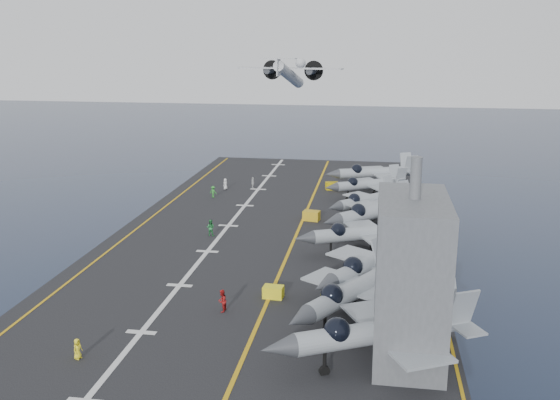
# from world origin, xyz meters

# --- Properties ---
(ground) EXTENTS (500.00, 500.00, 0.00)m
(ground) POSITION_xyz_m (0.00, 0.00, 0.00)
(ground) COLOR #142135
(ground) RESTS_ON ground
(hull) EXTENTS (36.00, 90.00, 10.00)m
(hull) POSITION_xyz_m (0.00, 0.00, 5.00)
(hull) COLOR #56595E
(hull) RESTS_ON ground
(flight_deck) EXTENTS (38.00, 92.00, 0.40)m
(flight_deck) POSITION_xyz_m (0.00, 0.00, 10.20)
(flight_deck) COLOR black
(flight_deck) RESTS_ON hull
(foul_line) EXTENTS (0.35, 90.00, 0.02)m
(foul_line) POSITION_xyz_m (3.00, 0.00, 10.42)
(foul_line) COLOR gold
(foul_line) RESTS_ON flight_deck
(landing_centerline) EXTENTS (0.50, 90.00, 0.02)m
(landing_centerline) POSITION_xyz_m (-6.00, 0.00, 10.42)
(landing_centerline) COLOR silver
(landing_centerline) RESTS_ON flight_deck
(deck_edge_port) EXTENTS (0.25, 90.00, 0.02)m
(deck_edge_port) POSITION_xyz_m (-17.00, 0.00, 10.42)
(deck_edge_port) COLOR gold
(deck_edge_port) RESTS_ON flight_deck
(deck_edge_stbd) EXTENTS (0.25, 90.00, 0.02)m
(deck_edge_stbd) POSITION_xyz_m (18.50, 0.00, 10.42)
(deck_edge_stbd) COLOR gold
(deck_edge_stbd) RESTS_ON flight_deck
(island_superstructure) EXTENTS (5.00, 10.00, 15.00)m
(island_superstructure) POSITION_xyz_m (15.00, -30.00, 17.90)
(island_superstructure) COLOR #56595E
(island_superstructure) RESTS_ON flight_deck
(fighter_jet_0) EXTENTS (19.18, 16.87, 5.58)m
(fighter_jet_0) POSITION_xyz_m (13.13, -32.13, 13.19)
(fighter_jet_0) COLOR gray
(fighter_jet_0) RESTS_ON flight_deck
(fighter_jet_1) EXTENTS (17.04, 18.79, 5.43)m
(fighter_jet_1) POSITION_xyz_m (10.92, -24.43, 13.12)
(fighter_jet_1) COLOR gray
(fighter_jet_1) RESTS_ON flight_deck
(fighter_jet_2) EXTENTS (17.07, 18.51, 5.35)m
(fighter_jet_2) POSITION_xyz_m (12.39, -17.65, 13.07)
(fighter_jet_2) COLOR gray
(fighter_jet_2) RESTS_ON flight_deck
(fighter_jet_3) EXTENTS (17.02, 14.65, 4.98)m
(fighter_jet_3) POSITION_xyz_m (11.33, -7.78, 12.89)
(fighter_jet_3) COLOR #A0AAB1
(fighter_jet_3) RESTS_ON flight_deck
(fighter_jet_4) EXTENTS (18.17, 18.11, 5.34)m
(fighter_jet_4) POSITION_xyz_m (12.75, 0.80, 13.07)
(fighter_jet_4) COLOR #8E959C
(fighter_jet_4) RESTS_ON flight_deck
(fighter_jet_5) EXTENTS (15.37, 15.63, 4.57)m
(fighter_jet_5) POSITION_xyz_m (11.53, 7.90, 12.69)
(fighter_jet_5) COLOR #8F98A0
(fighter_jet_5) RESTS_ON flight_deck
(fighter_jet_6) EXTENTS (15.55, 13.92, 4.50)m
(fighter_jet_6) POSITION_xyz_m (11.44, 17.27, 12.65)
(fighter_jet_6) COLOR #9AA2AC
(fighter_jet_6) RESTS_ON flight_deck
(fighter_jet_7) EXTENTS (17.34, 14.40, 5.15)m
(fighter_jet_7) POSITION_xyz_m (12.31, 24.47, 12.98)
(fighter_jet_7) COLOR gray
(fighter_jet_7) RESTS_ON flight_deck
(tow_cart_a) EXTENTS (1.91, 1.32, 1.09)m
(tow_cart_a) POSITION_xyz_m (3.37, -21.41, 10.95)
(tow_cart_a) COLOR yellow
(tow_cart_a) RESTS_ON flight_deck
(tow_cart_b) EXTENTS (2.30, 1.70, 1.26)m
(tow_cart_b) POSITION_xyz_m (4.13, 4.13, 11.03)
(tow_cart_b) COLOR gold
(tow_cart_b) RESTS_ON flight_deck
(tow_cart_c) EXTENTS (2.21, 1.75, 1.16)m
(tow_cart_c) POSITION_xyz_m (5.49, 21.79, 10.98)
(tow_cart_c) COLOR #CEAC06
(tow_cart_c) RESTS_ON flight_deck
(crew_0) EXTENTS (0.87, 1.09, 1.59)m
(crew_0) POSITION_xyz_m (-9.06, -34.75, 11.19)
(crew_0) COLOR yellow
(crew_0) RESTS_ON flight_deck
(crew_2) EXTENTS (1.26, 0.90, 2.00)m
(crew_2) POSITION_xyz_m (-7.16, -4.26, 11.40)
(crew_2) COLOR #298A40
(crew_2) RESTS_ON flight_deck
(crew_3) EXTENTS (1.20, 0.97, 1.73)m
(crew_3) POSITION_xyz_m (-11.65, 13.91, 11.27)
(crew_3) COLOR green
(crew_3) RESTS_ON flight_deck
(crew_4) EXTENTS (1.05, 1.29, 1.86)m
(crew_4) POSITION_xyz_m (-6.89, 20.26, 11.33)
(crew_4) COLOR silver
(crew_4) RESTS_ON flight_deck
(crew_5) EXTENTS (1.04, 1.22, 1.72)m
(crew_5) POSITION_xyz_m (-11.10, 19.26, 11.26)
(crew_5) COLOR white
(crew_5) RESTS_ON flight_deck
(crew_7) EXTENTS (0.90, 1.27, 2.00)m
(crew_7) POSITION_xyz_m (-0.51, -25.08, 11.40)
(crew_7) COLOR #B21919
(crew_7) RESTS_ON flight_deck
(transport_plane) EXTENTS (25.71, 19.67, 5.51)m
(transport_plane) POSITION_xyz_m (-7.04, 61.33, 25.88)
(transport_plane) COLOR silver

